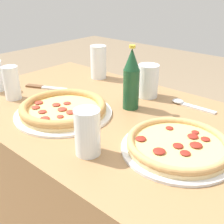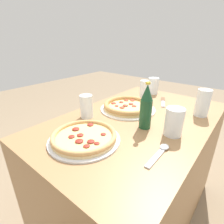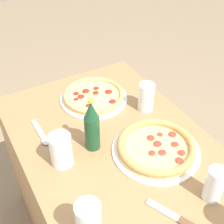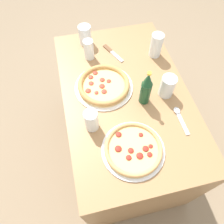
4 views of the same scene
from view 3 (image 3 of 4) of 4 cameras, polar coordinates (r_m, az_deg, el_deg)
table at (r=1.49m, az=1.41°, el=-16.86°), size 1.15×0.71×0.74m
pizza_veggie at (r=1.20m, az=8.09°, el=-6.43°), size 0.34×0.34×0.04m
pizza_pepperoni at (r=1.44m, az=-3.38°, el=2.94°), size 0.31×0.31×0.04m
glass_lemonade at (r=1.13m, az=-9.27°, el=-7.10°), size 0.08×0.08×0.13m
glass_red_wine at (r=1.07m, az=18.18°, el=-12.74°), size 0.06×0.06×0.13m
glass_orange_juice at (r=0.93m, az=-4.27°, el=-19.66°), size 0.07×0.07×0.15m
glass_mango_juice at (r=1.36m, az=6.24°, el=2.60°), size 0.07×0.07×0.13m
beer_bottle at (r=1.14m, az=-3.70°, el=-2.51°), size 0.06×0.06×0.23m
knife at (r=1.04m, az=11.63°, el=-18.41°), size 0.18×0.10×0.01m
spoon at (r=1.28m, az=-12.52°, el=-4.40°), size 0.17×0.03×0.02m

